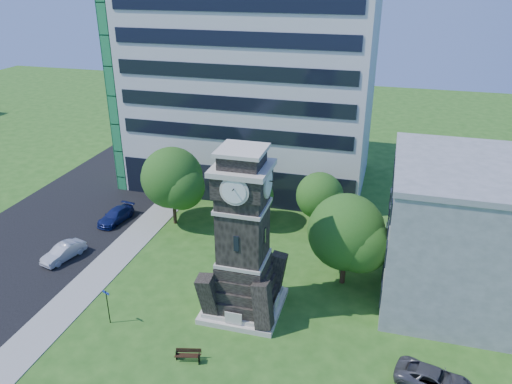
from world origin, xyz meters
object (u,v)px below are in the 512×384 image
(car_street_mid, at_px, (63,252))
(car_street_north, at_px, (116,216))
(car_east_lot, at_px, (435,380))
(park_bench, at_px, (188,354))
(clock_tower, at_px, (243,245))
(street_sign, at_px, (107,303))

(car_street_mid, distance_m, car_street_north, 7.29)
(car_street_mid, xyz_separation_m, car_east_lot, (29.50, -6.60, -0.01))
(car_street_north, relative_size, park_bench, 2.70)
(car_street_mid, distance_m, car_east_lot, 30.23)
(clock_tower, relative_size, street_sign, 4.57)
(car_street_mid, bearing_deg, park_bench, -14.23)
(car_street_mid, relative_size, street_sign, 1.47)
(car_street_north, bearing_deg, car_street_mid, -87.94)
(car_street_north, distance_m, park_bench, 20.90)
(car_street_mid, bearing_deg, car_street_north, 99.27)
(street_sign, bearing_deg, car_street_north, 138.55)
(clock_tower, relative_size, car_east_lot, 2.68)
(car_street_north, bearing_deg, clock_tower, -23.17)
(clock_tower, xyz_separation_m, car_street_north, (-15.84, 9.53, -4.66))
(clock_tower, height_order, street_sign, clock_tower)
(park_bench, bearing_deg, street_sign, 150.43)
(car_east_lot, height_order, park_bench, car_east_lot)
(car_street_mid, xyz_separation_m, car_street_north, (0.74, 7.25, -0.02))
(clock_tower, bearing_deg, street_sign, -154.12)
(car_street_north, xyz_separation_m, street_sign, (7.37, -13.64, 1.05))
(car_street_mid, distance_m, park_bench, 16.90)
(park_bench, xyz_separation_m, street_sign, (-6.63, 1.88, 1.24))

